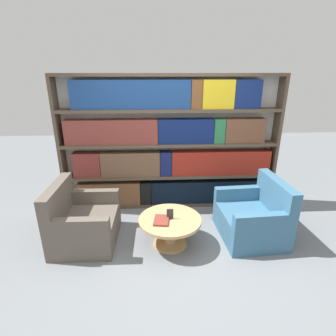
% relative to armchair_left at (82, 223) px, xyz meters
% --- Properties ---
extents(ground_plane, '(14.00, 14.00, 0.00)m').
position_rel_armchair_left_xyz_m(ground_plane, '(1.26, -0.45, -0.28)').
color(ground_plane, slate).
extents(bookshelf, '(3.59, 0.30, 2.22)m').
position_rel_armchair_left_xyz_m(bookshelf, '(1.26, 1.03, 0.80)').
color(bookshelf, silver).
rests_on(bookshelf, ground_plane).
extents(armchair_left, '(0.83, 0.94, 0.85)m').
position_rel_armchair_left_xyz_m(armchair_left, '(0.00, 0.00, 0.00)').
color(armchair_left, brown).
rests_on(armchair_left, ground_plane).
extents(armchair_right, '(0.87, 0.98, 0.85)m').
position_rel_armchair_left_xyz_m(armchair_right, '(2.40, 0.00, 0.00)').
color(armchair_right, '#386684').
rests_on(armchair_right, ground_plane).
extents(coffee_table, '(0.83, 0.83, 0.40)m').
position_rel_armchair_left_xyz_m(coffee_table, '(1.20, -0.15, 0.01)').
color(coffee_table, tan).
rests_on(coffee_table, ground_plane).
extents(table_sign, '(0.09, 0.06, 0.14)m').
position_rel_armchair_left_xyz_m(table_sign, '(1.20, -0.15, 0.18)').
color(table_sign, black).
rests_on(table_sign, coffee_table).
extents(stray_book, '(0.22, 0.28, 0.03)m').
position_rel_armchair_left_xyz_m(stray_book, '(1.08, -0.21, 0.13)').
color(stray_book, brown).
rests_on(stray_book, coffee_table).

